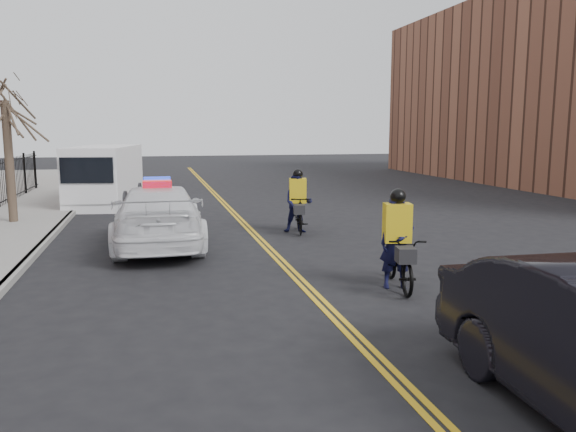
% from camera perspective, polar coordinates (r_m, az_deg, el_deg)
% --- Properties ---
extents(ground, '(120.00, 120.00, 0.00)m').
position_cam_1_polar(ground, '(11.16, 2.55, -7.94)').
color(ground, black).
rests_on(ground, ground).
extents(center_line_left, '(0.10, 60.00, 0.01)m').
position_cam_1_polar(center_line_left, '(18.77, -4.46, -1.07)').
color(center_line_left, gold).
rests_on(center_line_left, ground).
extents(center_line_right, '(0.10, 60.00, 0.01)m').
position_cam_1_polar(center_line_right, '(18.80, -3.98, -1.05)').
color(center_line_right, gold).
rests_on(center_line_right, ground).
extents(sidewalk, '(3.00, 60.00, 0.15)m').
position_cam_1_polar(sidewalk, '(19.08, -27.05, -1.65)').
color(sidewalk, gray).
rests_on(sidewalk, ground).
extents(curb, '(0.20, 60.00, 0.15)m').
position_cam_1_polar(curb, '(18.78, -22.60, -1.51)').
color(curb, gray).
rests_on(curb, ground).
extents(street_tree, '(3.20, 3.20, 4.80)m').
position_cam_1_polar(street_tree, '(20.79, -26.72, 8.76)').
color(street_tree, '#3C2D23').
rests_on(street_tree, sidewalk).
extents(police_cruiser, '(2.44, 5.90, 1.87)m').
position_cam_1_polar(police_cruiser, '(15.87, -13.04, 0.04)').
color(police_cruiser, white).
rests_on(police_cruiser, ground).
extents(cargo_van, '(3.00, 6.22, 2.50)m').
position_cam_1_polar(cargo_van, '(25.30, -18.14, 3.85)').
color(cargo_van, white).
rests_on(cargo_van, ground).
extents(cyclist_near, '(1.10, 2.18, 2.04)m').
position_cam_1_polar(cyclist_near, '(11.63, 10.95, -3.79)').
color(cyclist_near, black).
rests_on(cyclist_near, ground).
extents(cyclist_far, '(1.01, 2.05, 2.00)m').
position_cam_1_polar(cyclist_far, '(17.57, 0.99, 0.87)').
color(cyclist_far, black).
rests_on(cyclist_far, ground).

